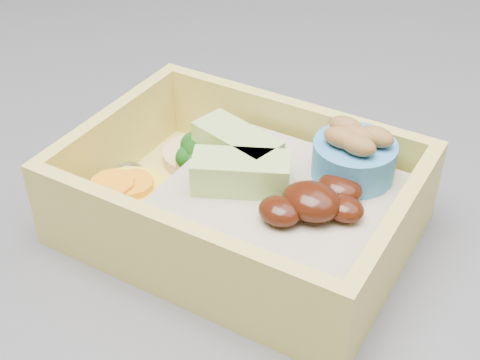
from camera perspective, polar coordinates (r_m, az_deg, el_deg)
The scene contains 1 object.
bento_box at distance 0.40m, azimuth 0.96°, elevation -1.63°, with size 0.21×0.16×0.07m.
Camera 1 is at (0.23, -0.42, 1.20)m, focal length 50.00 mm.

